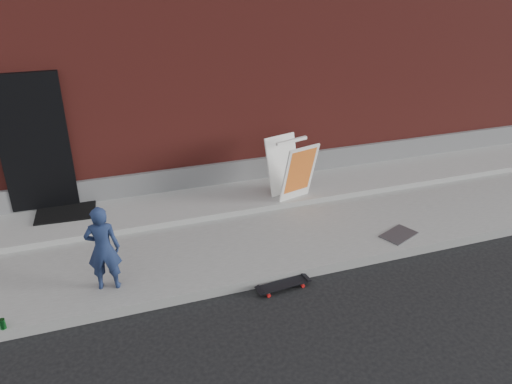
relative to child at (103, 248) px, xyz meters
name	(u,v)px	position (x,y,z in m)	size (l,w,h in m)	color
ground	(248,290)	(1.78, -0.49, -0.74)	(80.00, 80.00, 0.00)	black
sidewalk	(219,233)	(1.78, 1.01, -0.67)	(20.00, 3.00, 0.15)	gray
apron	(205,202)	(1.78, 1.91, -0.54)	(20.00, 1.20, 0.10)	gray
building	(154,30)	(1.78, 6.51, 1.76)	(20.00, 8.10, 5.00)	maroon
child	(103,248)	(0.00, 0.00, 0.00)	(0.43, 0.28, 1.18)	#1C294E
skateboard	(283,285)	(2.24, -0.61, -0.67)	(0.77, 0.27, 0.08)	red
pizza_sign	(292,169)	(3.24, 1.56, 0.03)	(0.80, 0.88, 1.05)	white
soda_can	(3,324)	(-1.23, -0.44, -0.53)	(0.07, 0.07, 0.13)	#177429
doormat	(66,211)	(-0.52, 2.21, -0.48)	(0.94, 0.76, 0.03)	black
utility_plate	(399,235)	(4.39, -0.10, -0.58)	(0.56, 0.36, 0.02)	#4F5054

